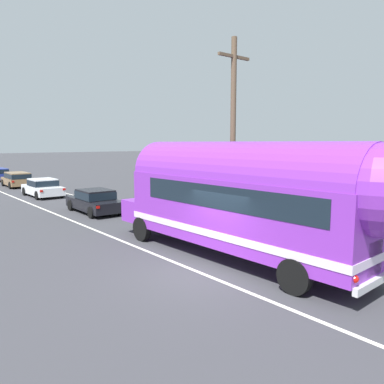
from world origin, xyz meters
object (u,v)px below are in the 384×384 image
at_px(painted_bus, 246,196).
at_px(car_lead, 95,200).
at_px(car_third, 17,179).
at_px(utility_pole, 233,135).
at_px(car_second, 43,187).

relative_size(painted_bus, car_lead, 2.65).
bearing_deg(car_lead, car_third, 89.74).
relative_size(utility_pole, car_third, 1.98).
height_order(painted_bus, car_second, painted_bus).
xyz_separation_m(utility_pole, car_third, (-2.32, 25.37, -3.63)).
xyz_separation_m(painted_bus, car_lead, (0.02, 11.82, -1.57)).
xyz_separation_m(utility_pole, painted_bus, (-2.42, -3.01, -2.12)).
relative_size(utility_pole, car_second, 1.91).
bearing_deg(car_third, car_lead, -90.26).
height_order(utility_pole, painted_bus, utility_pole).
bearing_deg(car_third, utility_pole, -84.77).
distance_m(painted_bus, car_third, 28.43).
relative_size(car_lead, car_second, 1.01).
bearing_deg(utility_pole, painted_bus, -128.73).
distance_m(painted_bus, car_lead, 11.93).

